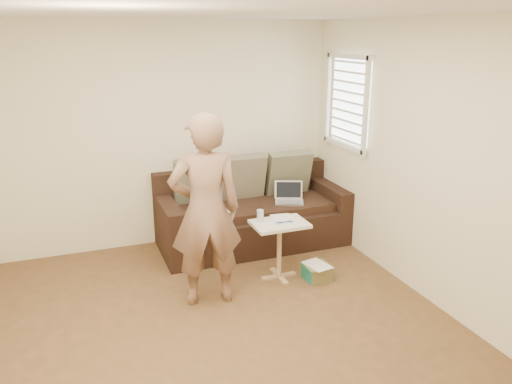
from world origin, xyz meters
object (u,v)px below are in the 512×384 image
Objects in this scene: laptop_white at (212,212)px; drinking_glass at (260,216)px; sofa at (253,211)px; side_table at (279,250)px; striped_box at (317,272)px; laptop_silver at (289,203)px; person at (205,211)px.

drinking_glass is (0.31, -0.69, 0.15)m from laptop_white.
sofa reaches higher than side_table.
laptop_white is at bearing -166.55° from sofa.
laptop_silver is at bearing 83.09° from striped_box.
person is at bearing -112.81° from laptop_white.
drinking_glass is (-0.22, -0.82, 0.25)m from sofa.
laptop_silver is at bearing -136.46° from person.
sofa is 0.45m from laptop_silver.
sofa is 3.60× the size of side_table.
person is at bearing -166.28° from side_table.
laptop_white is 1.36m from striped_box.
striped_box is (0.35, -0.19, -0.22)m from side_table.
striped_box is (0.83, -0.99, -0.44)m from laptop_white.
laptop_white is 0.95m from side_table.
side_table is 5.10× the size of drinking_glass.
laptop_silver is at bearing -5.01° from laptop_white.
laptop_white is 1.27× the size of striped_box.
laptop_silver is 0.94m from drinking_glass.
laptop_silver is 0.99× the size of laptop_white.
person is (-0.34, -1.00, 0.39)m from laptop_white.
side_table is at bearing -31.01° from drinking_glass.
person reaches higher than drinking_glass.
laptop_white is at bearing 114.07° from drinking_glass.
sofa is at bearing 104.87° from striped_box.
person reaches higher than laptop_silver.
person is 2.97× the size of side_table.
sofa is 0.56m from laptop_white.
sofa is 1.21× the size of person.
sofa reaches higher than laptop_white.
side_table is at bearing 151.38° from striped_box.
striped_box is (1.17, 0.01, -0.83)m from person.
side_table is (-0.46, -0.77, -0.21)m from laptop_silver.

